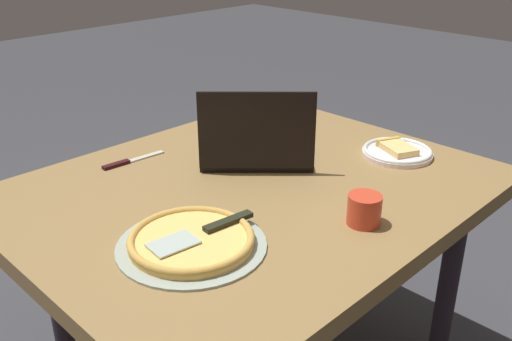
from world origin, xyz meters
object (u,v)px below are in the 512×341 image
object	(u,v)px
dining_table	(252,206)
pizza_plate	(397,151)
drink_cup	(364,209)
laptop	(257,147)
pizza_tray	(192,241)
table_knife	(128,162)

from	to	relation	value
dining_table	pizza_plate	size ratio (longest dim) A/B	5.94
pizza_plate	drink_cup	bearing A→B (deg)	-157.88
laptop	pizza_tray	distance (m)	0.49
dining_table	pizza_tray	bearing A→B (deg)	-157.47
table_knife	drink_cup	distance (m)	0.75
dining_table	table_knife	bearing A→B (deg)	113.31
dining_table	drink_cup	xyz separation A→B (m)	(0.04, -0.35, 0.11)
laptop	table_knife	world-z (taller)	laptop
dining_table	table_knife	size ratio (longest dim) A/B	6.23
pizza_plate	dining_table	bearing A→B (deg)	159.47
laptop	drink_cup	xyz separation A→B (m)	(-0.07, -0.44, -0.02)
pizza_tray	drink_cup	bearing A→B (deg)	-30.68
pizza_plate	table_knife	bearing A→B (deg)	138.90
laptop	drink_cup	bearing A→B (deg)	-99.38
pizza_plate	drink_cup	size ratio (longest dim) A/B	2.61
pizza_plate	table_knife	world-z (taller)	pizza_plate
drink_cup	table_knife	bearing A→B (deg)	105.25
pizza_tray	laptop	bearing A→B (deg)	27.15
dining_table	pizza_tray	world-z (taller)	pizza_tray
laptop	pizza_tray	xyz separation A→B (m)	(-0.43, -0.22, -0.04)
dining_table	laptop	xyz separation A→B (m)	(0.11, 0.09, 0.12)
dining_table	pizza_plate	xyz separation A→B (m)	(0.47, -0.17, 0.08)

